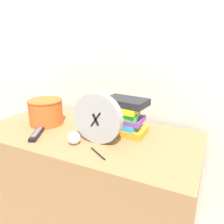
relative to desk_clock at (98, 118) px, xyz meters
The scene contains 8 objects.
wall_back 0.57m from the desk_clock, 104.20° to the left, with size 6.00×0.04×2.40m.
desk 0.53m from the desk_clock, 145.21° to the left, with size 1.27×0.62×0.76m.
desk_clock is the anchor object (origin of this frame).
book_stack 0.19m from the desk_clock, 66.10° to the left, with size 0.25×0.18×0.21m.
basket 0.44m from the desk_clock, 167.97° to the left, with size 0.22×0.22×0.16m.
tv_remote 0.38m from the desk_clock, 168.19° to the right, with size 0.12×0.18×0.02m.
crumpled_paper_ball 0.16m from the desk_clock, 144.82° to the right, with size 0.06×0.06×0.06m.
pen 0.18m from the desk_clock, 61.28° to the right, with size 0.12×0.08×0.01m.
Camera 1 is at (0.64, -0.68, 1.27)m, focal length 35.00 mm.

